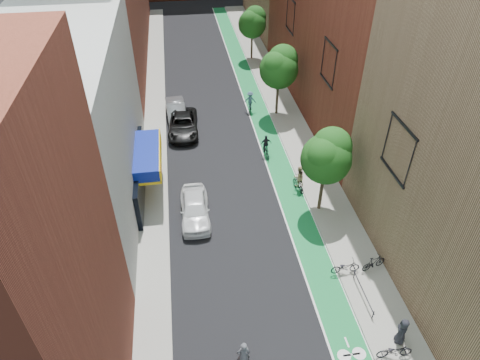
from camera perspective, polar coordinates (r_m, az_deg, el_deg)
name	(u,v)px	position (r m, az deg, el deg)	size (l,w,h in m)	color
ground	(271,348)	(23.72, 4.09, -21.41)	(160.00, 160.00, 0.00)	black
bike_lane	(256,106)	(43.50, 2.18, 9.86)	(2.00, 68.00, 0.01)	#136D3E
sidewalk_left	(155,112)	(42.92, -11.23, 8.82)	(2.00, 68.00, 0.15)	gray
sidewalk_right	(281,103)	(43.96, 5.44, 10.13)	(3.00, 68.00, 0.15)	gray
building_left_white	(66,126)	(30.44, -22.16, 6.69)	(8.00, 20.00, 12.00)	silver
tree_near	(327,155)	(28.30, 11.54, 3.25)	(3.40, 3.36, 6.42)	#332619
tree_mid	(279,66)	(39.99, 5.28, 14.87)	(3.55, 3.53, 6.74)	#332619
tree_far	(252,22)	(53.00, 1.68, 20.35)	(3.30, 3.25, 6.21)	#332619
parked_car_white	(195,208)	(29.56, -6.04, -3.79)	(1.96, 4.87, 1.66)	white
parked_car_black	(183,125)	(39.04, -7.60, 7.34)	(2.60, 5.64, 1.57)	black
parked_car_silver	(176,111)	(41.32, -8.53, 9.11)	(1.70, 4.88, 1.61)	gray
cyclist_lane_near	(299,180)	(32.06, 7.81, -0.01)	(0.96, 1.71, 2.06)	black
cyclist_lane_mid	(266,149)	(35.60, 3.48, 4.19)	(0.94, 1.84, 1.92)	black
cyclist_lane_far	(250,102)	(42.06, 1.37, 10.32)	(1.24, 1.56, 2.08)	black
parked_bike_near	(395,351)	(24.11, 19.92, -20.63)	(0.64, 1.83, 0.96)	black
parked_bike_mid	(374,263)	(27.41, 17.41, -10.47)	(0.47, 1.68, 1.01)	black
parked_bike_far	(345,267)	(26.78, 13.87, -11.18)	(0.62, 1.77, 0.93)	black
pedestrian	(402,331)	(24.41, 20.80, -18.32)	(0.83, 0.54, 1.70)	black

